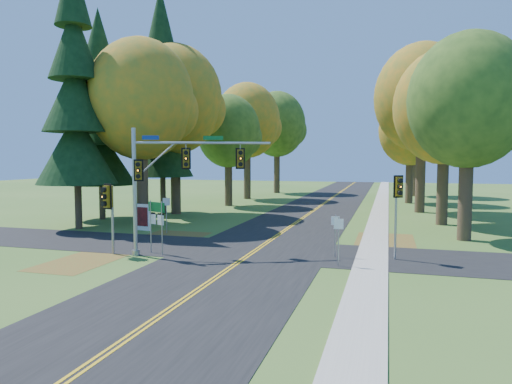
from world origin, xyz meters
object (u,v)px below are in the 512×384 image
(route_sign_cluster, at_px, (156,217))
(info_kiosk, at_px, (142,217))
(traffic_mast, at_px, (170,174))
(east_signal_pole, at_px, (398,196))

(route_sign_cluster, distance_m, info_kiosk, 8.58)
(route_sign_cluster, height_order, info_kiosk, route_sign_cluster)
(traffic_mast, bearing_deg, route_sign_cluster, 160.04)
(east_signal_pole, bearing_deg, info_kiosk, 140.18)
(east_signal_pole, relative_size, info_kiosk, 2.28)
(traffic_mast, xyz_separation_m, info_kiosk, (-5.68, 6.92, -3.34))
(east_signal_pole, bearing_deg, route_sign_cluster, 165.65)
(east_signal_pole, height_order, route_sign_cluster, east_signal_pole)
(east_signal_pole, bearing_deg, traffic_mast, 166.04)
(east_signal_pole, height_order, info_kiosk, east_signal_pole)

